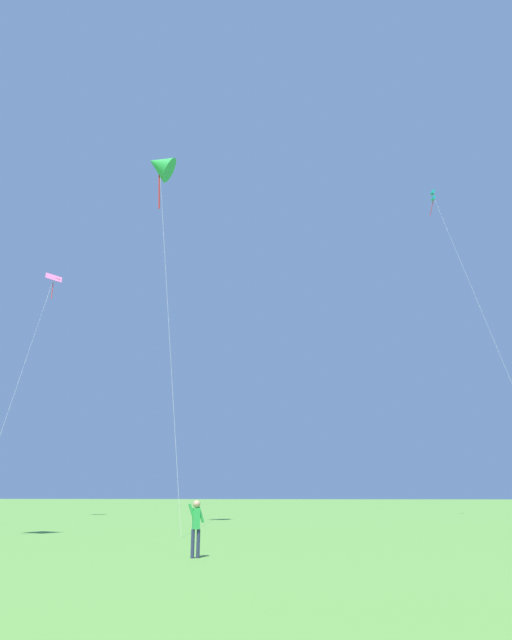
{
  "coord_description": "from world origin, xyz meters",
  "views": [
    {
      "loc": [
        2.37,
        -2.12,
        1.78
      ],
      "look_at": [
        -0.99,
        28.17,
        11.55
      ],
      "focal_mm": 30.51,
      "sensor_mm": 36.0,
      "label": 1
    }
  ],
  "objects_px": {
    "person_near_tree": "(196,523)",
    "kite_pink_low": "(51,288)",
    "kite_teal_box": "(436,202)",
    "kite_green_small": "(160,166)"
  },
  "relations": [
    {
      "from": "kite_teal_box",
      "to": "person_near_tree",
      "type": "bearing_deg",
      "value": -118.8
    },
    {
      "from": "kite_pink_low",
      "to": "kite_teal_box",
      "type": "distance_m",
      "value": 33.8
    },
    {
      "from": "kite_green_small",
      "to": "kite_teal_box",
      "type": "xyz_separation_m",
      "value": [
        20.82,
        12.86,
        3.32
      ]
    },
    {
      "from": "kite_green_small",
      "to": "kite_pink_low",
      "type": "bearing_deg",
      "value": 140.59
    },
    {
      "from": "person_near_tree",
      "to": "kite_pink_low",
      "type": "bearing_deg",
      "value": 127.64
    },
    {
      "from": "kite_teal_box",
      "to": "person_near_tree",
      "type": "height_order",
      "value": "kite_teal_box"
    },
    {
      "from": "kite_teal_box",
      "to": "person_near_tree",
      "type": "relative_size",
      "value": 17.09
    },
    {
      "from": "kite_pink_low",
      "to": "kite_green_small",
      "type": "relative_size",
      "value": 0.83
    },
    {
      "from": "kite_pink_low",
      "to": "person_near_tree",
      "type": "relative_size",
      "value": 12.41
    },
    {
      "from": "kite_pink_low",
      "to": "kite_teal_box",
      "type": "relative_size",
      "value": 0.73
    }
  ]
}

